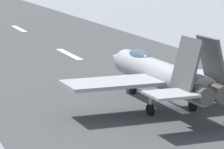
% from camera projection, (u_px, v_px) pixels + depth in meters
% --- Properties ---
extents(ground_plane, '(400.00, 400.00, 0.00)m').
position_uv_depth(ground_plane, '(166.00, 103.00, 46.45)').
color(ground_plane, gray).
extents(runway_strip, '(240.00, 26.00, 0.02)m').
position_uv_depth(runway_strip, '(166.00, 103.00, 46.44)').
color(runway_strip, '#3D3E3F').
rests_on(runway_strip, ground).
extents(fighter_jet, '(16.80, 14.45, 5.61)m').
position_uv_depth(fighter_jet, '(160.00, 74.00, 44.79)').
color(fighter_jet, '#959598').
rests_on(fighter_jet, ground).
extents(crew_person, '(0.50, 0.54, 1.70)m').
position_uv_depth(crew_person, '(194.00, 62.00, 59.14)').
color(crew_person, '#1E2338').
rests_on(crew_person, ground).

